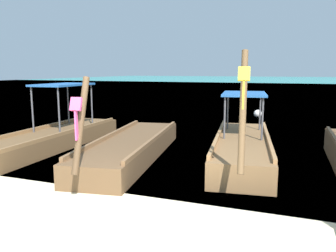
# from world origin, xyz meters

# --- Properties ---
(ground) EXTENTS (120.00, 120.00, 0.00)m
(ground) POSITION_xyz_m (0.00, 0.00, 0.00)
(ground) COLOR beige
(sea_water) EXTENTS (120.00, 120.00, 0.00)m
(sea_water) POSITION_xyz_m (0.00, 61.15, 0.00)
(sea_water) COLOR teal
(sea_water) RESTS_ON ground
(longtail_boat_red_ribbon) EXTENTS (1.58, 6.52, 2.41)m
(longtail_boat_red_ribbon) POSITION_xyz_m (-4.09, 3.84, 0.32)
(longtail_boat_red_ribbon) COLOR brown
(longtail_boat_red_ribbon) RESTS_ON ground
(longtail_boat_pink_ribbon) EXTENTS (2.24, 6.25, 2.25)m
(longtail_boat_pink_ribbon) POSITION_xyz_m (-1.24, 3.66, 0.28)
(longtail_boat_pink_ribbon) COLOR brown
(longtail_boat_pink_ribbon) RESTS_ON ground
(longtail_boat_yellow_ribbon) EXTENTS (2.07, 5.98, 2.74)m
(longtail_boat_yellow_ribbon) POSITION_xyz_m (1.60, 4.51, 0.35)
(longtail_boat_yellow_ribbon) COLOR brown
(longtail_boat_yellow_ribbon) RESTS_ON ground
(mooring_buoy_near) EXTENTS (0.39, 0.39, 0.39)m
(mooring_buoy_near) POSITION_xyz_m (1.10, 13.00, 0.20)
(mooring_buoy_near) COLOR white
(mooring_buoy_near) RESTS_ON sea_water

